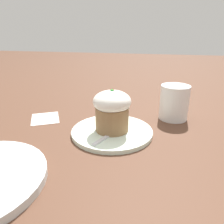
% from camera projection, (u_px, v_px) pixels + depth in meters
% --- Properties ---
extents(ground_plane, '(4.00, 4.00, 0.00)m').
position_uv_depth(ground_plane, '(112.00, 133.00, 0.61)').
color(ground_plane, '#513323').
extents(dessert_plate, '(0.22, 0.22, 0.01)m').
position_uv_depth(dessert_plate, '(112.00, 132.00, 0.60)').
color(dessert_plate, silver).
rests_on(dessert_plate, ground_plane).
extents(carrot_cake, '(0.10, 0.10, 0.12)m').
position_uv_depth(carrot_cake, '(112.00, 110.00, 0.58)').
color(carrot_cake, olive).
rests_on(carrot_cake, dessert_plate).
extents(spoon, '(0.11, 0.06, 0.01)m').
position_uv_depth(spoon, '(112.00, 133.00, 0.58)').
color(spoon, silver).
rests_on(spoon, dessert_plate).
extents(coffee_cup, '(0.12, 0.09, 0.11)m').
position_uv_depth(coffee_cup, '(174.00, 102.00, 0.69)').
color(coffee_cup, white).
rests_on(coffee_cup, ground_plane).
extents(paper_napkin, '(0.13, 0.12, 0.00)m').
position_uv_depth(paper_napkin, '(45.00, 118.00, 0.71)').
color(paper_napkin, white).
rests_on(paper_napkin, ground_plane).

